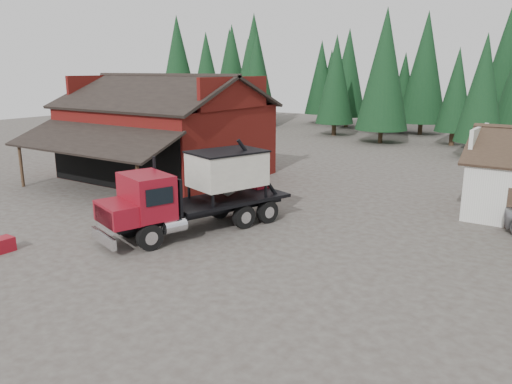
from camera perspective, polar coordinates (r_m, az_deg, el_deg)
The scene contains 7 objects.
ground at distance 22.31m, azimuth -7.13°, elevation -5.81°, with size 120.00×120.00×0.00m, color #453B36.
red_barn at distance 36.07m, azimuth -10.25°, elevation 6.07°, with size 12.80×13.63×7.18m.
conifer_backdrop at distance 59.88m, azimuth 20.26°, elevation 5.89°, with size 76.00×16.00×16.00m, color #10321A, non-canonical shape.
near_pine_a at distance 56.61m, azimuth -5.66°, elevation 12.76°, with size 4.40×4.40×11.40m.
near_pine_b at distance 46.47m, azimuth 24.50°, elevation 10.74°, with size 3.96×3.96×10.40m.
near_pine_d at distance 52.88m, azimuth 14.46°, elevation 13.41°, with size 5.28×5.28×13.40m.
feed_truck at distance 23.51m, azimuth -6.53°, elevation 0.28°, with size 5.37×9.69×4.24m.
Camera 1 is at (13.88, -15.77, 7.50)m, focal length 35.00 mm.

